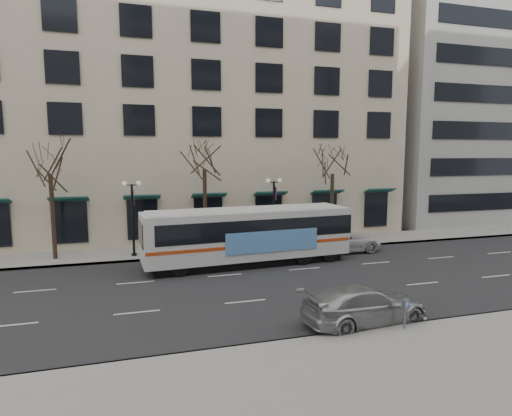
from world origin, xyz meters
name	(u,v)px	position (x,y,z in m)	size (l,w,h in m)	color
ground	(234,287)	(0.00, 0.00, 0.00)	(160.00, 160.00, 0.00)	black
sidewalk_far	(270,245)	(5.00, 9.00, 0.07)	(80.00, 4.00, 0.15)	gray
building_hotel	(161,101)	(-2.00, 21.00, 12.00)	(40.00, 20.00, 24.00)	#C0AF92
building_office	(460,62)	(32.00, 21.00, 17.50)	(25.00, 20.00, 35.00)	#999993
tree_far_left	(49,159)	(-10.00, 8.80, 6.70)	(3.60, 3.60, 8.34)	black
tree_far_mid	(204,155)	(0.00, 8.80, 6.91)	(3.60, 3.60, 8.55)	black
tree_far_right	(333,161)	(10.00, 8.80, 6.42)	(3.60, 3.60, 8.06)	black
lamp_post_left	(133,215)	(-4.99, 8.20, 2.94)	(1.22, 0.45, 5.21)	black
lamp_post_right	(274,209)	(5.01, 8.20, 2.94)	(1.22, 0.45, 5.21)	black
city_bus	(250,234)	(2.07, 4.36, 1.96)	(13.38, 3.76, 3.58)	silver
silver_car	(365,305)	(4.11, -6.20, 0.79)	(2.22, 5.46, 1.58)	#B0B2B8
white_pickup	(343,241)	(9.49, 5.88, 0.77)	(2.55, 5.54, 1.54)	silver
pay_station	(405,308)	(5.14, -7.48, 1.01)	(0.29, 0.23, 1.19)	slate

